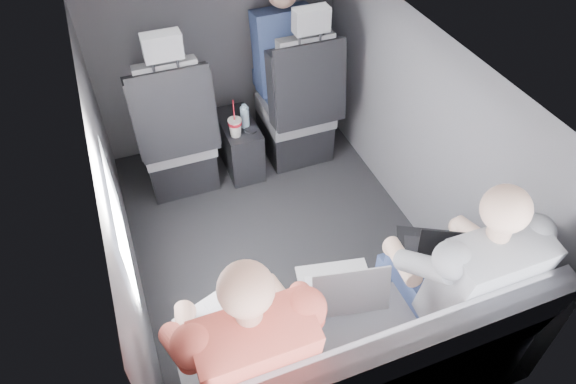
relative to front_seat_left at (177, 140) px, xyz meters
name	(u,v)px	position (x,y,z in m)	size (l,w,h in m)	color
floor	(281,247)	(0.45, -0.84, -0.40)	(2.60, 2.60, 0.00)	black
ceiling	(279,62)	(0.45, -0.84, 0.95)	(2.60, 2.60, 0.00)	#B2B2AD
panel_left	(117,211)	(-0.45, -0.84, 0.27)	(0.02, 2.60, 1.35)	#56565B
panel_right	(419,134)	(1.35, -0.84, 0.27)	(0.02, 2.60, 1.35)	#56565B
panel_front	(218,60)	(0.45, 0.46, 0.27)	(1.80, 0.02, 1.35)	#56565B
panel_back	(397,375)	(0.45, -2.14, 0.27)	(1.80, 0.02, 1.35)	#56565B
side_window	(119,220)	(-0.43, -1.14, 0.50)	(0.02, 0.75, 0.42)	white
seatbelt	(309,76)	(0.90, -0.17, 0.40)	(0.05, 0.01, 0.65)	black
front_seat_left	(177,140)	(0.00, 0.00, 0.00)	(0.52, 0.58, 1.26)	black
front_seat_right	(298,113)	(0.90, 0.00, 0.00)	(0.52, 0.58, 1.26)	black
center_console	(240,145)	(0.45, 0.04, -0.20)	(0.24, 0.48, 0.41)	black
rear_bench	(360,367)	(0.45, -1.90, -0.09)	(1.60, 0.57, 0.92)	#5C5B60
soda_cup	(235,127)	(0.40, -0.10, 0.07)	(0.10, 0.10, 0.29)	white
water_bottle	(245,117)	(0.49, -0.02, 0.08)	(0.06, 0.06, 0.18)	#B1D5F0
laptop_white	(225,323)	(-0.11, -1.65, 0.24)	(0.43, 0.45, 0.27)	silver
laptop_silver	(341,286)	(0.44, -1.66, 0.23)	(0.39, 0.37, 0.25)	#B2B2B7
laptop_black	(441,250)	(0.99, -1.64, 0.23)	(0.43, 0.47, 0.25)	black
passenger_rear_left	(246,348)	(-0.06, -1.81, 0.26)	(0.55, 0.66, 1.30)	#36373B
passenger_rear_right	(458,276)	(0.96, -1.81, 0.25)	(0.54, 0.66, 1.29)	navy
passenger_front_right	(283,52)	(0.88, 0.26, 0.36)	(0.42, 0.42, 0.87)	navy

